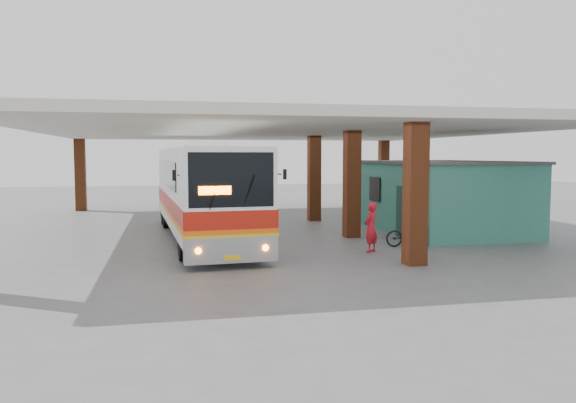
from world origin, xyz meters
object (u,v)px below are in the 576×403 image
at_px(motorcycle, 410,234).
at_px(pedestrian, 371,227).
at_px(red_chair, 361,215).
at_px(coach_bus, 203,191).

distance_m(motorcycle, pedestrian, 2.04).
bearing_deg(red_chair, pedestrian, -125.45).
bearing_deg(red_chair, coach_bus, -172.05).
height_order(motorcycle, red_chair, motorcycle).
bearing_deg(pedestrian, coach_bus, -79.71).
height_order(coach_bus, red_chair, coach_bus).
xyz_separation_m(coach_bus, red_chair, (8.07, 3.95, -1.57)).
bearing_deg(pedestrian, red_chair, -148.34).
xyz_separation_m(coach_bus, motorcycle, (7.31, -3.57, -1.44)).
relative_size(motorcycle, red_chair, 2.45).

